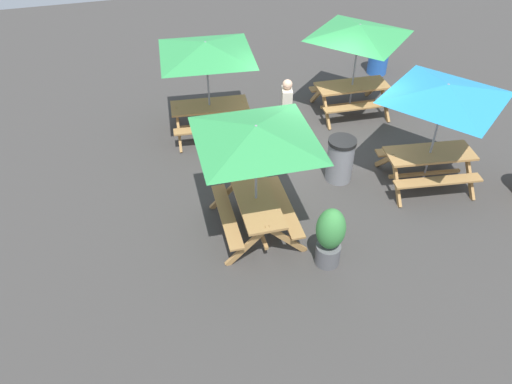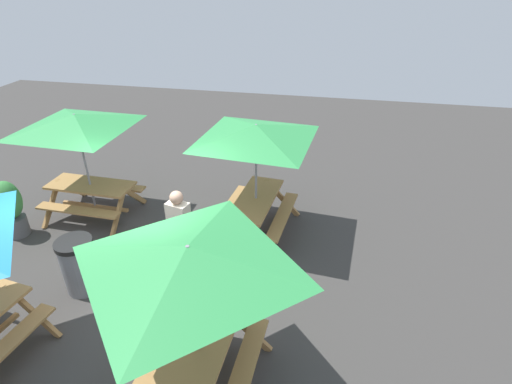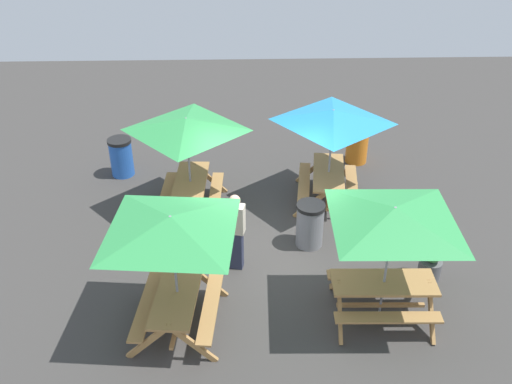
% 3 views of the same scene
% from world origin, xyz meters
% --- Properties ---
extents(ground_plane, '(24.00, 24.00, 0.00)m').
position_xyz_m(ground_plane, '(0.00, 0.00, 0.00)').
color(ground_plane, '#3D3A38').
rests_on(ground_plane, ground).
extents(picnic_table_0, '(2.82, 2.82, 2.34)m').
position_xyz_m(picnic_table_0, '(-2.07, 1.57, 1.99)').
color(picnic_table_0, '#A87A44').
rests_on(picnic_table_0, ground).
extents(picnic_table_1, '(2.83, 2.83, 2.34)m').
position_xyz_m(picnic_table_1, '(-1.92, -1.98, 1.99)').
color(picnic_table_1, '#A87A44').
rests_on(picnic_table_1, ground).
extents(picnic_table_2, '(2.09, 2.09, 2.34)m').
position_xyz_m(picnic_table_2, '(1.57, 1.59, 1.99)').
color(picnic_table_2, '#A87A44').
rests_on(picnic_table_2, ground).
extents(picnic_table_3, '(2.24, 2.24, 2.34)m').
position_xyz_m(picnic_table_3, '(1.89, -1.55, 1.99)').
color(picnic_table_3, '#A87A44').
rests_on(picnic_table_3, ground).
extents(trash_bin_blue, '(0.59, 0.59, 0.98)m').
position_xyz_m(trash_bin_blue, '(3.25, 3.45, 0.49)').
color(trash_bin_blue, blue).
rests_on(trash_bin_blue, ground).
extents(trash_bin_gray, '(0.59, 0.59, 0.98)m').
position_xyz_m(trash_bin_gray, '(0.20, -0.94, 0.49)').
color(trash_bin_gray, gray).
rests_on(trash_bin_gray, ground).
extents(potted_plant_0, '(0.50, 0.50, 1.21)m').
position_xyz_m(potted_plant_0, '(-0.94, -3.15, 0.64)').
color(potted_plant_0, '#59595B').
rests_on(potted_plant_0, ground).
extents(person_standing, '(0.30, 0.40, 1.67)m').
position_xyz_m(person_standing, '(-0.51, 0.59, 0.89)').
color(person_standing, '#2D334C').
rests_on(person_standing, ground).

